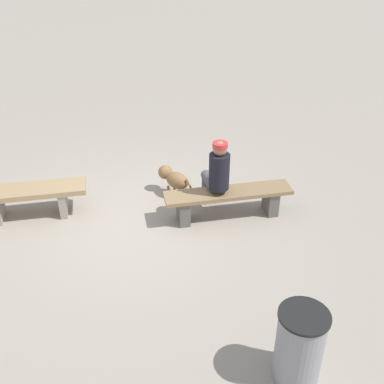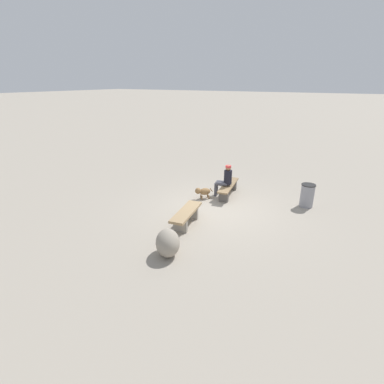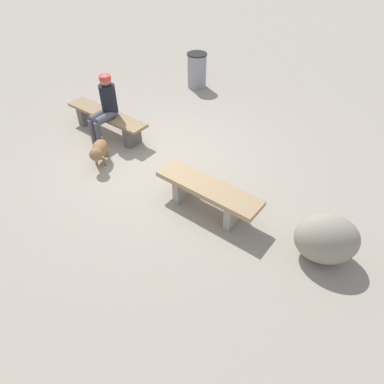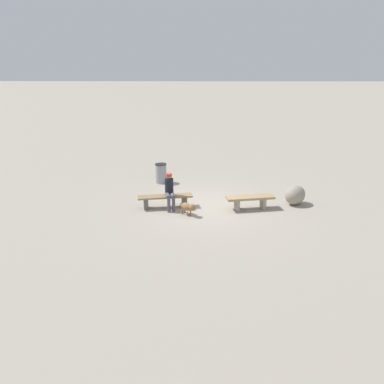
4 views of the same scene
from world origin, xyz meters
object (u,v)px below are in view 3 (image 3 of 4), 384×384
Objects in this scene: dog at (99,150)px; bench_right at (107,119)px; bench_left at (208,192)px; boulder at (326,239)px; trash_bin at (197,70)px; seated_person at (105,105)px.

bench_right is at bearing -175.97° from dog.
boulder reaches higher than bench_left.
trash_bin is (0.42, -2.80, 0.11)m from bench_right.
bench_right is at bearing 98.44° from trash_bin.
dog reaches higher than bench_right.
seated_person is 1.54× the size of boulder.
dog is at bearing 109.37° from trash_bin.
trash_bin is 5.56m from boulder.
boulder is (-1.66, -0.47, 0.01)m from bench_left.
seated_person is at bearing 144.42° from bench_right.
trash_bin is (3.34, -2.90, 0.07)m from bench_left.
seated_person is 0.96m from dog.
dog is at bearing 125.24° from seated_person.
bench_left is at bearing 15.90° from boulder.
seated_person is 2.26× the size of dog.
bench_left is 3.10× the size of dog.
boulder is at bearing 154.13° from trash_bin.
bench_left is 1.37× the size of seated_person.
bench_right is 2.35× the size of trash_bin.
bench_left is 2.78m from seated_person.
boulder is at bearing -174.06° from bench_left.
trash_bin is 1.01× the size of boulder.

